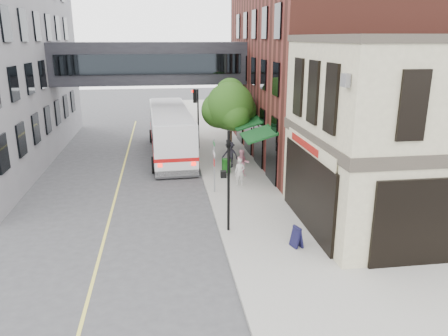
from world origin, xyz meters
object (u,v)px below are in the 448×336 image
object	(u,v)px
bus	(170,130)
newspaper_box	(226,166)
sandwich_board	(297,237)
pedestrian_c	(230,155)
pedestrian_a	(240,172)
pedestrian_b	(242,163)

from	to	relation	value
bus	newspaper_box	bearing A→B (deg)	-59.01
bus	sandwich_board	distance (m)	16.75
pedestrian_c	sandwich_board	distance (m)	11.61
newspaper_box	sandwich_board	bearing A→B (deg)	-96.39
pedestrian_c	newspaper_box	world-z (taller)	pedestrian_c
pedestrian_a	pedestrian_c	world-z (taller)	pedestrian_c
pedestrian_a	pedestrian_b	bearing A→B (deg)	88.83
newspaper_box	pedestrian_c	bearing A→B (deg)	54.51
pedestrian_b	newspaper_box	distance (m)	1.35
bus	pedestrian_a	size ratio (longest dim) A/B	7.94
pedestrian_b	sandwich_board	xyz separation A→B (m)	(0.46, -9.58, -0.39)
bus	pedestrian_c	world-z (taller)	bus
sandwich_board	pedestrian_a	bearing A→B (deg)	78.13
pedestrian_a	newspaper_box	distance (m)	2.61
pedestrian_c	pedestrian_b	bearing A→B (deg)	-45.30
sandwich_board	bus	bearing A→B (deg)	87.76
pedestrian_a	pedestrian_b	xyz separation A→B (m)	(0.45, 1.60, 0.05)
pedestrian_c	bus	bearing A→B (deg)	161.71
bus	sandwich_board	xyz separation A→B (m)	(4.64, -16.04, -1.27)
pedestrian_a	newspaper_box	xyz separation A→B (m)	(-0.42, 2.55, -0.35)
pedestrian_a	bus	bearing A→B (deg)	129.33
newspaper_box	sandwich_board	world-z (taller)	sandwich_board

